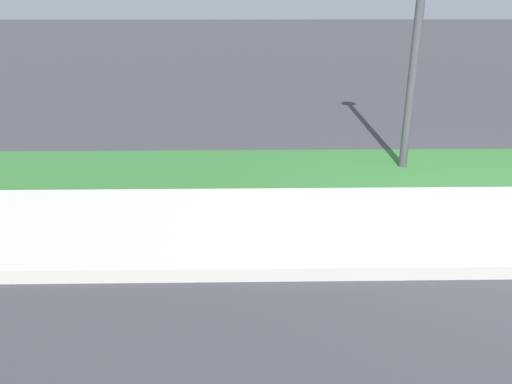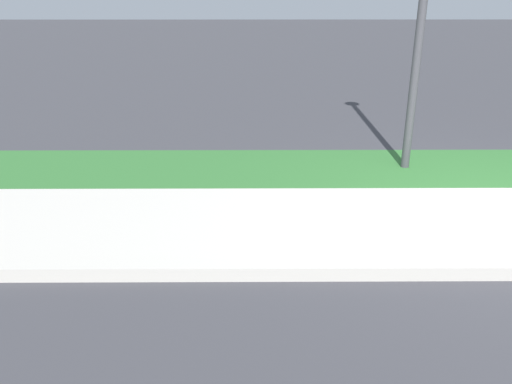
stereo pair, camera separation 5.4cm
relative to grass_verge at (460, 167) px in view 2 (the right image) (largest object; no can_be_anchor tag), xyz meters
name	(u,v)px [view 2 (the right image)]	position (x,y,z in m)	size (l,w,h in m)	color
grass_verge	(460,167)	(0.00, 0.00, 0.00)	(18.00, 1.68, 0.01)	#2D662D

